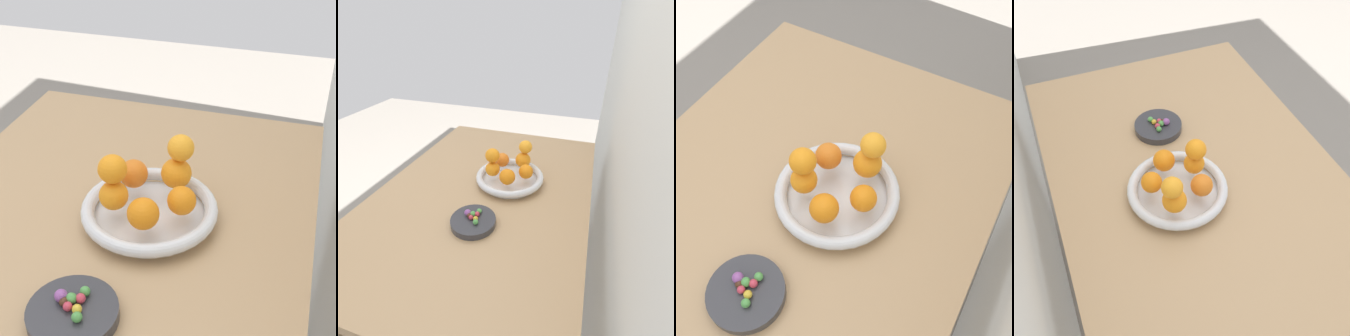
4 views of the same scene
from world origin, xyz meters
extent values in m
plane|color=gray|center=(0.00, 0.00, 0.00)|extent=(6.00, 6.00, 0.00)
cube|color=tan|center=(0.00, 0.00, 0.72)|extent=(1.10, 0.76, 0.04)
cylinder|color=tan|center=(0.49, -0.32, 0.35)|extent=(0.05, 0.05, 0.70)
cylinder|color=tan|center=(0.49, 0.32, 0.35)|extent=(0.05, 0.05, 0.70)
cylinder|color=silver|center=(-0.08, 0.07, 0.75)|extent=(0.21, 0.21, 0.01)
torus|color=silver|center=(-0.08, 0.07, 0.77)|extent=(0.26, 0.26, 0.03)
cylinder|color=#333338|center=(0.18, 0.04, 0.75)|extent=(0.14, 0.14, 0.02)
sphere|color=orange|center=(-0.05, 0.02, 0.81)|extent=(0.05, 0.05, 0.05)
sphere|color=orange|center=(-0.01, 0.09, 0.81)|extent=(0.06, 0.06, 0.06)
sphere|color=orange|center=(-0.07, 0.14, 0.81)|extent=(0.05, 0.05, 0.05)
sphere|color=orange|center=(-0.15, 0.11, 0.81)|extent=(0.06, 0.06, 0.06)
sphere|color=orange|center=(-0.13, 0.03, 0.81)|extent=(0.06, 0.06, 0.06)
sphere|color=orange|center=(-0.06, 0.01, 0.86)|extent=(0.05, 0.05, 0.05)
sphere|color=orange|center=(-0.15, 0.11, 0.87)|extent=(0.05, 0.05, 0.05)
sphere|color=#C6384C|center=(0.18, 0.03, 0.77)|extent=(0.01, 0.01, 0.01)
sphere|color=#4C9947|center=(0.15, 0.04, 0.77)|extent=(0.02, 0.02, 0.02)
sphere|color=#472819|center=(0.17, 0.02, 0.77)|extent=(0.02, 0.02, 0.02)
sphere|color=#4C9947|center=(0.20, 0.05, 0.77)|extent=(0.02, 0.02, 0.02)
sphere|color=#8C4C99|center=(0.17, 0.01, 0.77)|extent=(0.02, 0.02, 0.02)
sphere|color=#4C9947|center=(0.17, 0.03, 0.77)|extent=(0.02, 0.02, 0.02)
sphere|color=gold|center=(0.18, 0.05, 0.77)|extent=(0.02, 0.02, 0.02)
sphere|color=#C6384C|center=(0.16, 0.04, 0.77)|extent=(0.02, 0.02, 0.02)
camera|label=1|loc=(0.64, 0.32, 1.37)|focal=55.00mm
camera|label=2|loc=(0.73, 0.32, 1.31)|focal=28.00mm
camera|label=3|loc=(0.33, 0.32, 1.49)|focal=45.00mm
camera|label=4|loc=(-0.73, 0.32, 1.59)|focal=45.00mm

